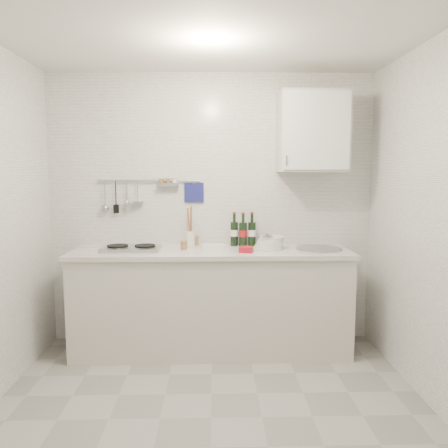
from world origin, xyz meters
name	(u,v)px	position (x,y,z in m)	size (l,w,h in m)	color
floor	(211,418)	(0.00, 0.00, 0.00)	(3.00, 3.00, 0.00)	slate
ceiling	(210,18)	(0.00, 0.00, 2.50)	(3.00, 3.00, 0.00)	silver
back_wall	(211,209)	(0.00, 1.40, 1.25)	(3.00, 0.02, 2.50)	silver
counter	(212,303)	(0.01, 1.10, 0.43)	(2.44, 0.64, 0.96)	#BCB5AD
wall_rail	(147,191)	(-0.60, 1.37, 1.43)	(0.98, 0.09, 0.34)	#93969B
wall_cabinet	(313,132)	(0.90, 1.22, 1.95)	(0.60, 0.38, 0.70)	#BCB5AD
plate_stack_hob	(120,248)	(-0.80, 1.11, 0.93)	(0.28, 0.28, 0.03)	#4D7BAF
plate_stack_sink	(270,243)	(0.52, 1.13, 0.97)	(0.28, 0.27, 0.12)	white
wine_bottles	(243,229)	(0.29, 1.29, 1.07)	(0.24, 0.11, 0.31)	black
butter_dish	(213,247)	(0.01, 1.05, 0.95)	(0.18, 0.09, 0.06)	white
strawberry_punnet	(246,249)	(0.30, 0.97, 0.94)	(0.11, 0.11, 0.05)	red
utensil_crock	(190,237)	(-0.20, 1.30, 1.01)	(0.09, 0.09, 0.37)	white
jar_a	(196,241)	(-0.15, 1.34, 0.96)	(0.06, 0.06, 0.09)	olive
jar_b	(267,240)	(0.52, 1.33, 0.97)	(0.07, 0.07, 0.09)	olive
jar_c	(275,243)	(0.59, 1.26, 0.95)	(0.06, 0.06, 0.07)	olive
jar_d	(184,245)	(-0.24, 1.11, 0.96)	(0.06, 0.06, 0.08)	olive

